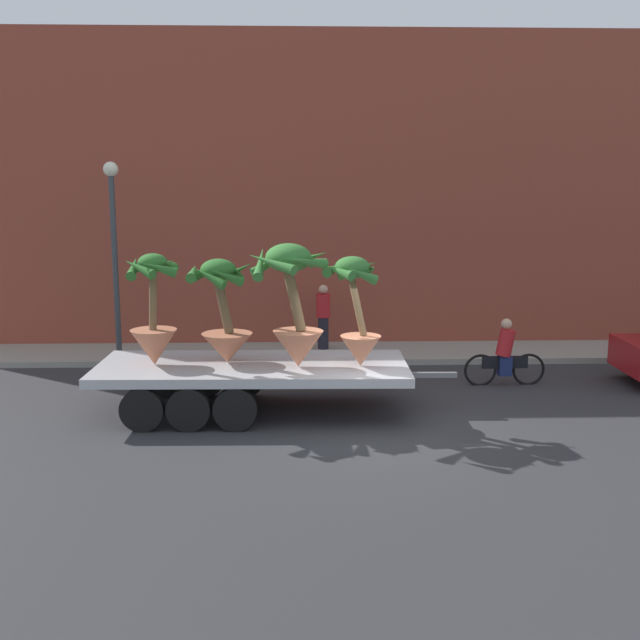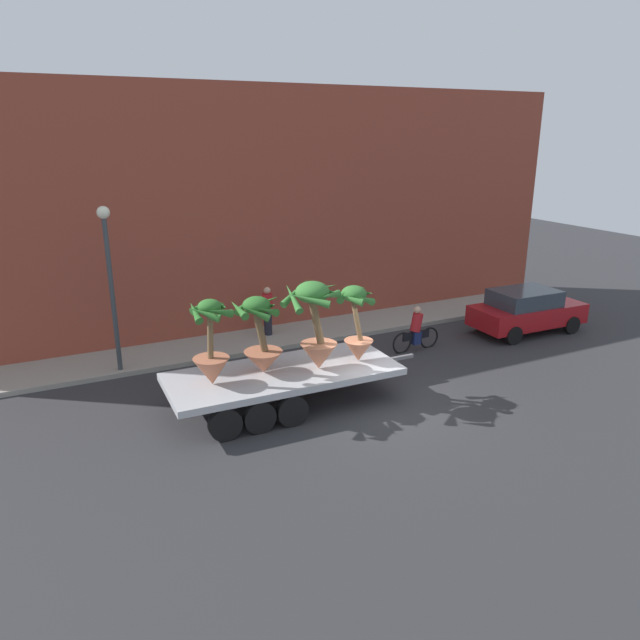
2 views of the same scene
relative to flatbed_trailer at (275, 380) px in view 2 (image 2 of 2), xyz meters
The scene contains 12 objects.
ground_plane 2.95m from the flatbed_trailer, 24.96° to the right, with size 60.00×60.00×0.00m, color #2D2D30.
sidewalk 5.58m from the flatbed_trailer, 62.20° to the left, with size 24.00×2.20×0.15m, color gray.
building_facade 7.88m from the flatbed_trailer, 68.63° to the left, with size 24.00×1.20×8.46m, color brown.
flatbed_trailer is the anchor object (origin of this frame).
potted_palm_rear 2.61m from the flatbed_trailer, ahead, with size 1.20×1.23×2.12m.
potted_palm_middle 1.97m from the flatbed_trailer, behind, with size 1.10×1.10×2.17m.
potted_palm_front 1.79m from the flatbed_trailer, 14.50° to the right, with size 1.63×1.67×2.37m.
potted_palm_extra 1.17m from the flatbed_trailer, 159.21° to the left, with size 1.33×1.34×2.05m.
cyclist 6.07m from the flatbed_trailer, 18.02° to the left, with size 1.84×0.35×1.54m.
parked_car 10.52m from the flatbed_trailer, ahead, with size 4.16×1.94×1.58m.
pedestrian_near_gate 5.43m from the flatbed_trailer, 70.37° to the left, with size 0.36×0.36×1.71m.
street_lamp 5.81m from the flatbed_trailer, 128.91° to the left, with size 0.36×0.36×4.83m.
Camera 2 is at (-7.80, -12.04, 6.94)m, focal length 33.26 mm.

